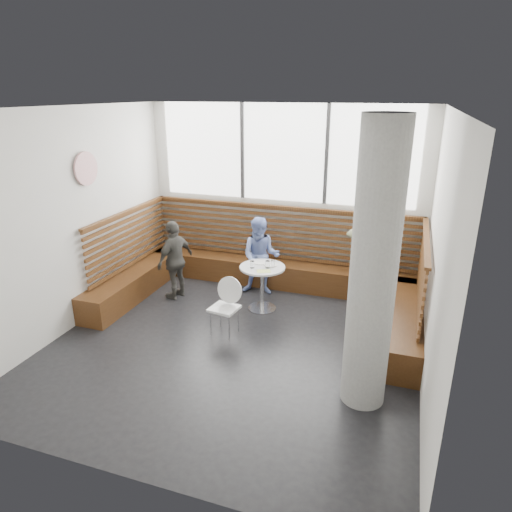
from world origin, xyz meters
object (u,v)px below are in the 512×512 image
(concrete_column, at_px, (373,271))
(child_left, at_px, (175,260))
(cafe_table, at_px, (262,279))
(cafe_chair, at_px, (226,302))
(child_back, at_px, (261,256))
(adult_man, at_px, (364,273))

(concrete_column, bearing_deg, child_left, 151.79)
(concrete_column, bearing_deg, cafe_table, 134.97)
(cafe_chair, xyz_separation_m, child_back, (0.05, 1.49, 0.20))
(cafe_chair, bearing_deg, adult_man, 36.38)
(adult_man, bearing_deg, child_left, 78.68)
(cafe_table, bearing_deg, adult_man, 3.60)
(child_back, bearing_deg, cafe_table, -78.85)
(concrete_column, height_order, child_back, concrete_column)
(concrete_column, relative_size, child_back, 2.33)
(child_back, relative_size, child_left, 1.01)
(adult_man, relative_size, child_back, 1.18)
(cafe_chair, distance_m, child_left, 1.56)
(concrete_column, xyz_separation_m, cafe_table, (-1.82, 1.82, -1.06))
(adult_man, distance_m, child_left, 3.13)
(cafe_chair, relative_size, child_back, 0.61)
(cafe_table, relative_size, child_back, 0.55)
(cafe_table, height_order, child_back, child_back)
(cafe_chair, distance_m, adult_man, 2.12)
(child_left, bearing_deg, cafe_chair, 70.57)
(adult_man, bearing_deg, cafe_table, 80.26)
(concrete_column, relative_size, adult_man, 1.97)
(cafe_table, relative_size, adult_man, 0.46)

